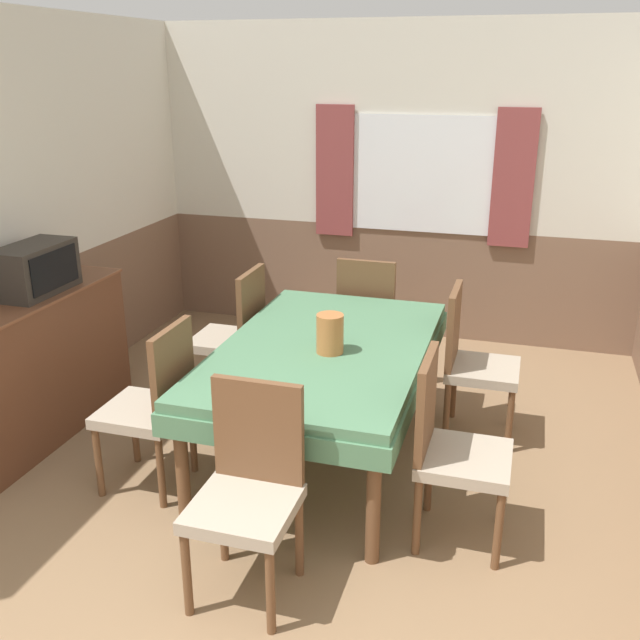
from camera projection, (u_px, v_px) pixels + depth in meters
name	position (u px, v px, depth m)	size (l,w,h in m)	color
wall_back	(396.00, 185.00, 5.95)	(4.45, 0.10, 2.60)	silver
wall_left	(6.00, 225.00, 4.49)	(0.05, 4.83, 2.60)	silver
dining_table	(324.00, 361.00, 4.13)	(1.18, 1.91, 0.73)	#4C7A56
chair_left_far	(235.00, 332.00, 4.89)	(0.44, 0.44, 0.97)	brown
chair_right_near	(450.00, 444.00, 3.45)	(0.44, 0.44, 0.97)	brown
chair_right_far	(472.00, 358.00, 4.46)	(0.44, 0.44, 0.97)	brown
chair_head_near	(249.00, 485.00, 3.11)	(0.44, 0.44, 0.97)	brown
chair_left_near	(154.00, 402.00, 3.88)	(0.44, 0.44, 0.97)	brown
chair_head_window	(369.00, 315.00, 5.23)	(0.44, 0.44, 0.97)	brown
sideboard	(33.00, 366.00, 4.46)	(0.46, 1.49, 0.92)	brown
tv	(35.00, 269.00, 4.36)	(0.29, 0.53, 0.30)	#2D2823
vase	(330.00, 334.00, 3.96)	(0.15, 0.15, 0.22)	#B26B38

